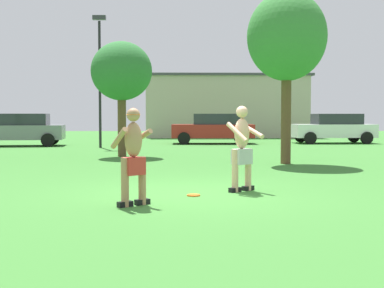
{
  "coord_description": "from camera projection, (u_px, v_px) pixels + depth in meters",
  "views": [
    {
      "loc": [
        -0.1,
        -10.08,
        1.51
      ],
      "look_at": [
        0.1,
        -0.18,
        0.96
      ],
      "focal_mm": 49.33,
      "sensor_mm": 36.0,
      "label": 1
    }
  ],
  "objects": [
    {
      "name": "tree_right_field",
      "position": [
        287.0,
        38.0,
        16.14
      ],
      "size": [
        2.44,
        2.44,
        5.28
      ],
      "color": "brown",
      "rests_on": "ground_plane"
    },
    {
      "name": "tree_behind_players",
      "position": [
        122.0,
        72.0,
        19.06
      ],
      "size": [
        2.21,
        2.21,
        4.17
      ],
      "color": "brown",
      "rests_on": "ground_plane"
    },
    {
      "name": "ground_plane",
      "position": [
        187.0,
        193.0,
        10.14
      ],
      "size": [
        80.0,
        80.0,
        0.0
      ],
      "primitive_type": "plane",
      "color": "#38752D"
    },
    {
      "name": "frisbee",
      "position": [
        193.0,
        195.0,
        9.84
      ],
      "size": [
        0.25,
        0.25,
        0.03
      ],
      "primitive_type": "cylinder",
      "color": "orange",
      "rests_on": "ground_plane"
    },
    {
      "name": "outbuilding_behind_lot",
      "position": [
        225.0,
        106.0,
        37.21
      ],
      "size": [
        11.22,
        6.01,
        4.26
      ],
      "color": "#B2A893",
      "rests_on": "ground_plane"
    },
    {
      "name": "car_red_far_end",
      "position": [
        214.0,
        128.0,
        27.85
      ],
      "size": [
        4.32,
        2.06,
        1.58
      ],
      "color": "maroon",
      "rests_on": "ground_plane"
    },
    {
      "name": "lamp_post",
      "position": [
        100.0,
        68.0,
        24.22
      ],
      "size": [
        0.6,
        0.24,
        6.06
      ],
      "color": "black",
      "rests_on": "ground_plane"
    },
    {
      "name": "car_gray_near_post",
      "position": [
        20.0,
        129.0,
        25.76
      ],
      "size": [
        4.48,
        2.42,
        1.58
      ],
      "color": "slate",
      "rests_on": "ground_plane"
    },
    {
      "name": "player_with_cap",
      "position": [
        133.0,
        153.0,
        8.73
      ],
      "size": [
        0.73,
        0.74,
        1.64
      ],
      "color": "black",
      "rests_on": "ground_plane"
    },
    {
      "name": "car_white_mid_lot",
      "position": [
        334.0,
        128.0,
        28.29
      ],
      "size": [
        4.39,
        2.2,
        1.58
      ],
      "color": "white",
      "rests_on": "ground_plane"
    },
    {
      "name": "player_in_gray",
      "position": [
        242.0,
        146.0,
        10.4
      ],
      "size": [
        0.76,
        0.81,
        1.69
      ],
      "color": "black",
      "rests_on": "ground_plane"
    }
  ]
}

